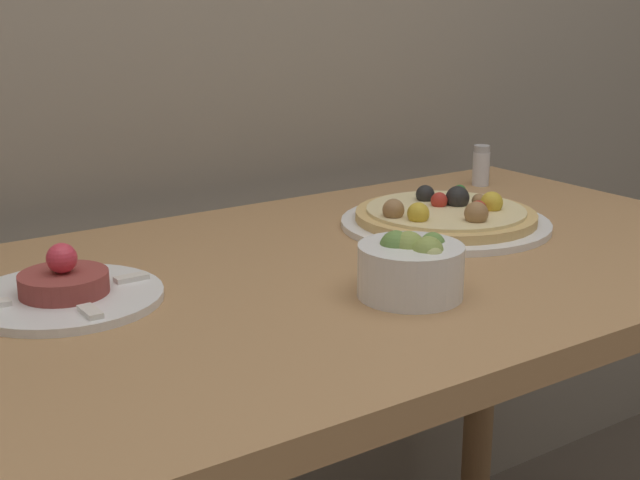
# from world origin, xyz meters

# --- Properties ---
(dining_table) EXTENTS (1.26, 0.69, 0.79)m
(dining_table) POSITION_xyz_m (0.00, 0.35, 0.67)
(dining_table) COLOR #AD7F51
(dining_table) RESTS_ON ground_plane
(pizza_plate) EXTENTS (0.31, 0.31, 0.06)m
(pizza_plate) POSITION_xyz_m (0.25, 0.41, 0.81)
(pizza_plate) COLOR white
(pizza_plate) RESTS_ON dining_table
(tartare_plate) EXTENTS (0.22, 0.22, 0.07)m
(tartare_plate) POSITION_xyz_m (-0.32, 0.41, 0.81)
(tartare_plate) COLOR white
(tartare_plate) RESTS_ON dining_table
(small_bowl) EXTENTS (0.12, 0.12, 0.08)m
(small_bowl) POSITION_xyz_m (0.01, 0.20, 0.83)
(small_bowl) COLOR white
(small_bowl) RESTS_ON dining_table
(salt_shaker) EXTENTS (0.03, 0.03, 0.07)m
(salt_shaker) POSITION_xyz_m (0.49, 0.58, 0.83)
(salt_shaker) COLOR silver
(salt_shaker) RESTS_ON dining_table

